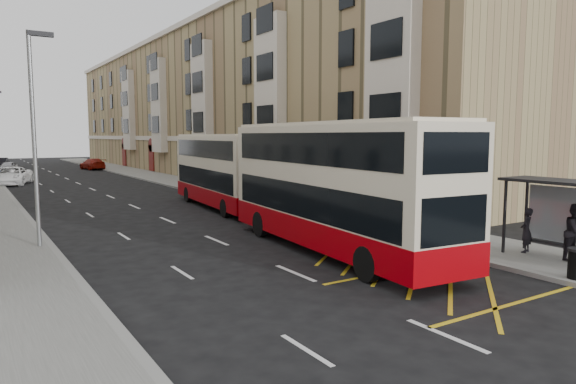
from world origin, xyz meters
TOP-DOWN VIEW (x-y plane):
  - ground at (0.00, 0.00)m, footprint 200.00×200.00m
  - pavement_right at (8.00, 30.00)m, footprint 4.00×120.00m
  - kerb_right at (6.00, 30.00)m, footprint 0.25×120.00m
  - kerb_left at (-6.00, 30.00)m, footprint 0.25×120.00m
  - road_markings at (0.00, 45.00)m, footprint 10.00×110.00m
  - terrace_right at (14.88, 45.38)m, footprint 10.75×79.00m
  - guard_railing at (6.25, 5.75)m, footprint 0.06×6.56m
  - street_lamp_near at (-6.35, 12.00)m, footprint 0.93×0.18m
  - double_decker_front at (2.85, 5.78)m, footprint 3.82×12.26m
  - double_decker_rear at (4.37, 18.64)m, footprint 3.55×11.22m
  - pedestrian_near at (8.24, 1.47)m, footprint 0.68×0.55m
  - pedestrian_mid at (8.54, -0.12)m, footprint 0.97×0.78m
  - pedestrian_far at (6.54, 7.51)m, footprint 1.16×0.91m
  - white_van at (-5.20, 41.66)m, footprint 4.15×6.13m
  - car_silver at (-4.33, 58.97)m, footprint 2.68×4.02m
  - car_dark at (-4.29, 70.94)m, footprint 2.18×4.07m
  - car_red at (5.13, 58.89)m, footprint 2.62×5.10m

SIDE VIEW (x-z plane):
  - ground at x=0.00m, z-range 0.00..0.00m
  - road_markings at x=0.00m, z-range 0.00..0.01m
  - pavement_right at x=8.00m, z-range 0.00..0.15m
  - kerb_right at x=6.00m, z-range 0.00..0.15m
  - kerb_left at x=-6.00m, z-range 0.00..0.15m
  - car_silver at x=-4.33m, z-range 0.00..1.27m
  - car_dark at x=-4.29m, z-range 0.00..1.28m
  - car_red at x=5.13m, z-range 0.00..1.41m
  - white_van at x=-5.20m, z-range 0.00..1.56m
  - guard_railing at x=6.25m, z-range 0.35..1.36m
  - pedestrian_near at x=8.24m, z-range 0.15..1.76m
  - pedestrian_far at x=6.54m, z-range 0.15..1.99m
  - pedestrian_mid at x=8.54m, z-range 0.15..2.08m
  - double_decker_rear at x=4.37m, z-range 0.04..4.44m
  - double_decker_front at x=2.85m, z-range 0.04..4.86m
  - street_lamp_near at x=-6.35m, z-range 0.64..8.64m
  - terrace_right at x=14.88m, z-range -0.10..15.15m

